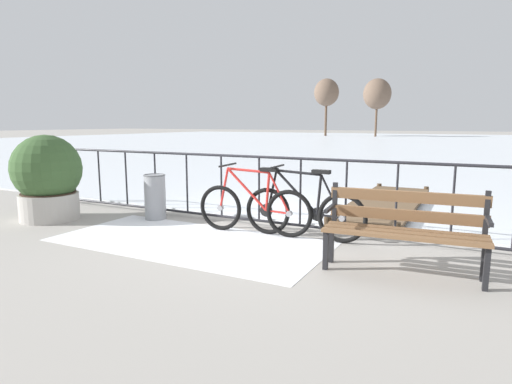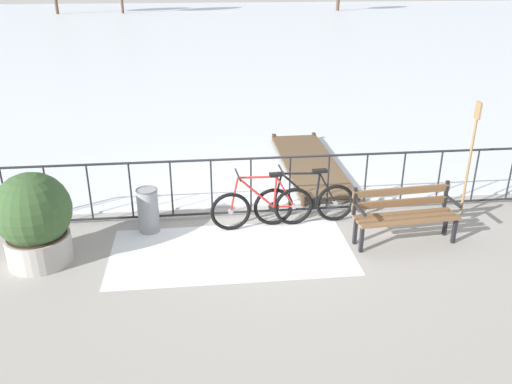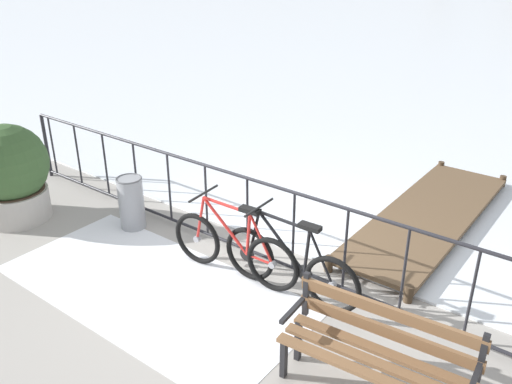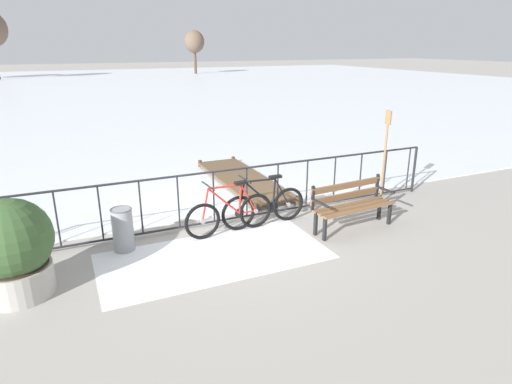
% 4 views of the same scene
% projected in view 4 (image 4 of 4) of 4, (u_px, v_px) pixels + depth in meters
% --- Properties ---
extents(ground_plane, '(160.00, 160.00, 0.00)m').
position_uv_depth(ground_plane, '(231.00, 222.00, 8.33)').
color(ground_plane, '#9E9991').
extents(frozen_pond, '(80.00, 56.00, 0.03)m').
position_uv_depth(frozen_pond, '(95.00, 89.00, 32.81)').
color(frozen_pond, silver).
rests_on(frozen_pond, ground).
extents(snow_patch, '(3.63, 1.75, 0.01)m').
position_uv_depth(snow_patch, '(214.00, 256.00, 7.00)').
color(snow_patch, white).
rests_on(snow_patch, ground).
extents(railing_fence, '(9.06, 0.06, 1.07)m').
position_uv_depth(railing_fence, '(230.00, 195.00, 8.15)').
color(railing_fence, '#232328').
rests_on(railing_fence, ground).
extents(bicycle_near_railing, '(1.71, 0.52, 0.97)m').
position_uv_depth(bicycle_near_railing, '(230.00, 214.00, 7.75)').
color(bicycle_near_railing, black).
rests_on(bicycle_near_railing, ground).
extents(bicycle_second, '(1.71, 0.52, 0.97)m').
position_uv_depth(bicycle_second, '(264.00, 207.00, 8.10)').
color(bicycle_second, black).
rests_on(bicycle_second, ground).
extents(park_bench, '(1.63, 0.60, 0.89)m').
position_uv_depth(park_bench, '(351.00, 202.00, 7.94)').
color(park_bench, brown).
rests_on(park_bench, ground).
extents(planter_with_shrub, '(1.07, 1.07, 1.37)m').
position_uv_depth(planter_with_shrub, '(12.00, 248.00, 5.72)').
color(planter_with_shrub, '#ADA8A0').
rests_on(planter_with_shrub, ground).
extents(trash_bin, '(0.35, 0.35, 0.73)m').
position_uv_depth(trash_bin, '(123.00, 229.00, 7.10)').
color(trash_bin, gray).
rests_on(trash_bin, ground).
extents(oar_upright, '(0.04, 0.16, 1.98)m').
position_uv_depth(oar_upright, '(385.00, 151.00, 8.99)').
color(oar_upright, '#937047').
rests_on(oar_upright, ground).
extents(wooden_dock, '(1.10, 3.83, 0.20)m').
position_uv_depth(wooden_dock, '(242.00, 179.00, 10.61)').
color(wooden_dock, brown).
rests_on(wooden_dock, ground).
extents(tree_centre, '(2.27, 2.27, 4.80)m').
position_uv_depth(tree_centre, '(194.00, 42.00, 49.55)').
color(tree_centre, brown).
rests_on(tree_centre, ground).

